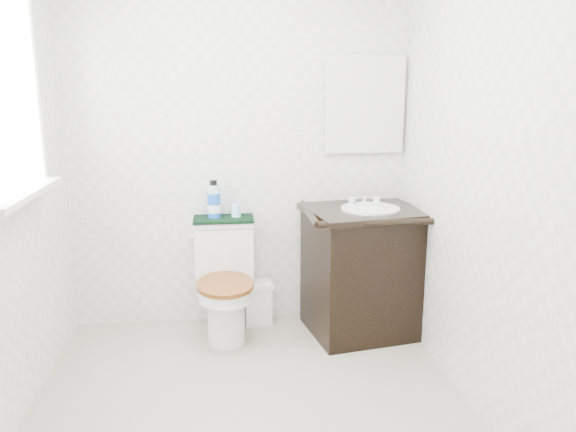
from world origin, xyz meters
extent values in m
plane|color=#A29883|center=(0.00, 0.00, 0.00)|extent=(2.40, 2.40, 0.00)
plane|color=silver|center=(0.00, 1.20, 1.20)|extent=(2.40, 0.00, 2.40)
plane|color=silver|center=(0.00, -1.20, 1.20)|extent=(2.40, 0.00, 2.40)
plane|color=silver|center=(1.10, 0.00, 1.20)|extent=(0.00, 2.40, 2.40)
cube|color=white|center=(-1.07, 0.25, 1.55)|extent=(0.02, 0.70, 0.90)
cube|color=silver|center=(0.82, 1.18, 1.45)|extent=(0.50, 0.02, 0.60)
cylinder|color=white|center=(-0.11, 0.82, 0.18)|extent=(0.23, 0.23, 0.36)
cube|color=white|center=(-0.11, 1.07, 0.18)|extent=(0.23, 0.28, 0.36)
cube|color=white|center=(-0.11, 1.09, 0.53)|extent=(0.37, 0.18, 0.34)
cube|color=white|center=(-0.11, 1.09, 0.71)|extent=(0.39, 0.20, 0.03)
cylinder|color=white|center=(-0.11, 0.78, 0.36)|extent=(0.34, 0.34, 0.08)
cylinder|color=brown|center=(-0.11, 0.78, 0.40)|extent=(0.37, 0.37, 0.03)
cube|color=black|center=(0.77, 0.91, 0.39)|extent=(0.74, 0.66, 0.78)
cube|color=black|center=(0.77, 0.90, 0.80)|extent=(0.79, 0.71, 0.04)
cylinder|color=white|center=(0.80, 0.87, 0.83)|extent=(0.36, 0.36, 0.01)
ellipsoid|color=white|center=(0.80, 0.87, 0.77)|extent=(0.31, 0.31, 0.16)
cylinder|color=silver|center=(0.80, 1.03, 0.87)|extent=(0.02, 0.02, 0.10)
cube|color=white|center=(0.10, 1.10, 0.13)|extent=(0.20, 0.16, 0.26)
cube|color=white|center=(0.10, 1.10, 0.27)|extent=(0.22, 0.18, 0.03)
cube|color=black|center=(-0.11, 1.09, 0.73)|extent=(0.38, 0.22, 0.02)
cylinder|color=blue|center=(-0.17, 1.11, 0.82)|extent=(0.08, 0.08, 0.16)
cylinder|color=silver|center=(-0.17, 1.11, 0.93)|extent=(0.08, 0.08, 0.05)
cylinder|color=black|center=(-0.17, 1.11, 0.97)|extent=(0.05, 0.05, 0.03)
cone|color=#9BD9FE|center=(-0.03, 1.11, 0.78)|extent=(0.06, 0.06, 0.08)
ellipsoid|color=#1A7D77|center=(0.73, 0.99, 0.83)|extent=(0.06, 0.04, 0.02)
camera|label=1|loc=(-0.11, -2.44, 1.57)|focal=35.00mm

